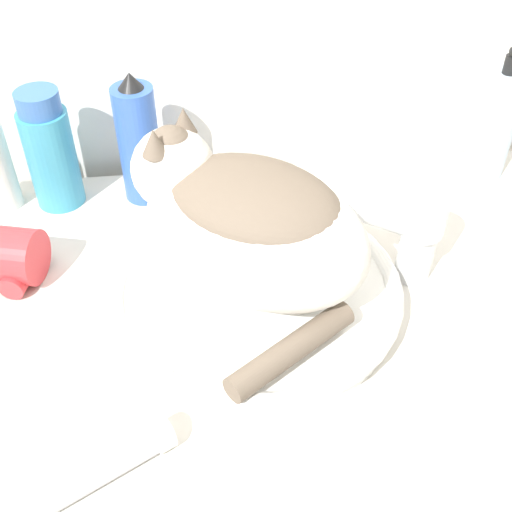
% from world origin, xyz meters
% --- Properties ---
extents(vanity_counter, '(0.92, 0.57, 0.82)m').
position_xyz_m(vanity_counter, '(0.00, 0.28, 0.41)').
color(vanity_counter, beige).
rests_on(vanity_counter, ground_plane).
extents(sink_basin, '(0.35, 0.35, 0.04)m').
position_xyz_m(sink_basin, '(-0.02, 0.27, 0.84)').
color(sink_basin, white).
rests_on(sink_basin, vanity_counter).
extents(cat, '(0.32, 0.33, 0.18)m').
position_xyz_m(cat, '(-0.02, 0.27, 0.95)').
color(cat, silver).
rests_on(cat, sink_basin).
extents(faucet, '(0.13, 0.05, 0.14)m').
position_xyz_m(faucet, '(0.18, 0.30, 0.89)').
color(faucet, silver).
rests_on(faucet, vanity_counter).
extents(spray_bottle_trigger, '(0.06, 0.06, 0.19)m').
position_xyz_m(spray_bottle_trigger, '(-0.15, 0.51, 0.91)').
color(spray_bottle_trigger, '#335BB7').
rests_on(spray_bottle_trigger, vanity_counter).
extents(mouthwash_bottle, '(0.07, 0.07, 0.17)m').
position_xyz_m(mouthwash_bottle, '(-0.27, 0.51, 0.90)').
color(mouthwash_bottle, teal).
rests_on(mouthwash_bottle, vanity_counter).
extents(soap_pump_bottle, '(0.06, 0.06, 0.20)m').
position_xyz_m(soap_pump_bottle, '(0.36, 0.51, 0.90)').
color(soap_pump_bottle, silver).
rests_on(soap_pump_bottle, vanity_counter).
extents(cream_tube, '(0.13, 0.09, 0.03)m').
position_xyz_m(cream_tube, '(-0.17, 0.07, 0.83)').
color(cream_tube, silver).
rests_on(cream_tube, vanity_counter).
extents(soap_bar, '(0.08, 0.05, 0.02)m').
position_xyz_m(soap_bar, '(0.26, 0.18, 0.83)').
color(soap_bar, beige).
rests_on(soap_bar, vanity_counter).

